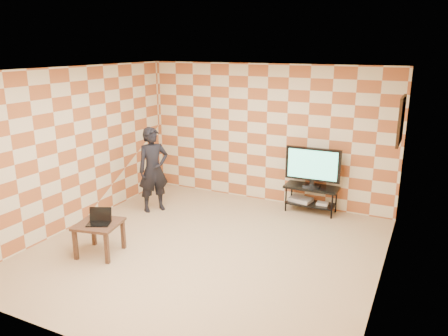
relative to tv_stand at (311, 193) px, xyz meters
The scene contains 14 objects.
floor 2.49m from the tv_stand, 114.17° to the right, with size 5.00×5.00×0.00m, color tan.
wall_back 1.43m from the tv_stand, 166.10° to the left, with size 5.00×0.02×2.70m, color beige.
wall_front 4.96m from the tv_stand, 102.00° to the right, with size 5.00×0.02×2.70m, color beige.
wall_left 4.28m from the tv_stand, 147.34° to the right, with size 0.02×5.00×2.70m, color beige.
wall_right 2.87m from the tv_stand, 56.48° to the right, with size 0.02×5.00×2.70m, color beige.
ceiling 3.40m from the tv_stand, 114.17° to the right, with size 5.00×5.00×0.02m, color white.
wall_art 2.27m from the tv_stand, 25.61° to the right, with size 0.04×0.72×0.72m.
tv_stand is the anchor object (origin of this frame).
tv 0.54m from the tv_stand, 91.73° to the right, with size 1.01×0.20×0.74m.
dvd_player 0.25m from the tv_stand, behind, with size 0.41×0.29×0.07m, color #ADADAF.
game_console 0.27m from the tv_stand, ahead, with size 0.21×0.15×0.05m, color silver.
side_table 3.89m from the tv_stand, 127.82° to the right, with size 0.71×0.71×0.50m.
laptop 3.88m from the tv_stand, 127.55° to the right, with size 0.40×0.37×0.22m.
person 2.98m from the tv_stand, 155.89° to the right, with size 0.58×0.38×1.59m, color black.
Camera 1 is at (2.91, -5.38, 3.03)m, focal length 35.00 mm.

